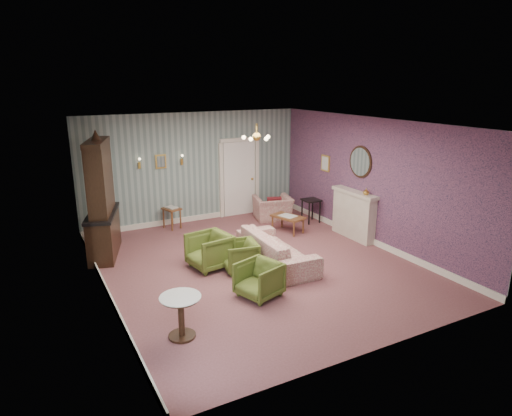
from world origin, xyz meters
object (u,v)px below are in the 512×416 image
olive_chair_b (240,254)px  olive_chair_a (259,278)px  dresser (100,196)px  fireplace (354,214)px  sofa_chintz (276,243)px  pedestal_table (181,317)px  olive_chair_c (209,249)px  side_table_black (311,211)px  coffee_table (288,224)px  wingback_chair (273,204)px

olive_chair_b → olive_chair_a: bearing=0.5°
dresser → fireplace: 5.80m
sofa_chintz → pedestal_table: 3.21m
olive_chair_c → side_table_black: 3.87m
olive_chair_a → fireplace: 3.86m
sofa_chintz → fireplace: fireplace is taller
olive_chair_b → coffee_table: (2.10, 1.57, -0.13)m
wingback_chair → olive_chair_b: bearing=62.7°
olive_chair_b → fireplace: (3.28, 0.47, 0.24)m
olive_chair_a → olive_chair_c: size_ratio=0.89×
olive_chair_c → fireplace: 3.77m
sofa_chintz → coffee_table: 2.06m
olive_chair_b → wingback_chair: 3.52m
olive_chair_c → pedestal_table: olive_chair_c is taller
wingback_chair → pedestal_table: (-4.15, -4.46, -0.09)m
dresser → pedestal_table: 4.08m
olive_chair_b → dresser: size_ratio=0.25×
coffee_table → pedestal_table: bearing=-139.6°
olive_chair_a → fireplace: bearing=97.1°
wingback_chair → sofa_chintz: bearing=74.8°
wingback_chair → side_table_black: bearing=150.4°
wingback_chair → olive_chair_a: bearing=70.4°
olive_chair_b → olive_chair_c: 0.64m
wingback_chair → fireplace: fireplace is taller
fireplace → dresser: bearing=163.2°
dresser → side_table_black: dresser is taller
sofa_chintz → wingback_chair: 3.07m
olive_chair_b → olive_chair_c: bearing=-120.5°
olive_chair_a → olive_chair_b: olive_chair_a is taller
fireplace → pedestal_table: bearing=-156.1°
olive_chair_c → fireplace: (3.76, 0.05, 0.19)m
wingback_chair → pedestal_table: 6.10m
olive_chair_a → fireplace: (3.48, 1.65, 0.23)m
fireplace → wingback_chair: bearing=113.9°
dresser → olive_chair_b: bearing=-26.1°
sofa_chintz → coffee_table: bearing=-36.0°
olive_chair_b → coffee_table: olive_chair_b is taller
wingback_chair → pedestal_table: wingback_chair is taller
olive_chair_b → dresser: 3.25m
olive_chair_c → coffee_table: (2.59, 1.15, -0.18)m
olive_chair_c → wingback_chair: size_ratio=0.81×
olive_chair_a → side_table_black: 4.53m
olive_chair_a → pedestal_table: olive_chair_a is taller
sofa_chintz → pedestal_table: sofa_chintz is taller
pedestal_table → sofa_chintz: bearing=33.5°
fireplace → side_table_black: (-0.21, 1.48, -0.26)m
olive_chair_c → olive_chair_b: bearing=40.3°
dresser → pedestal_table: (0.39, -3.94, -1.00)m
wingback_chair → pedestal_table: bearing=60.6°
side_table_black → pedestal_table: (-4.91, -3.75, 0.02)m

